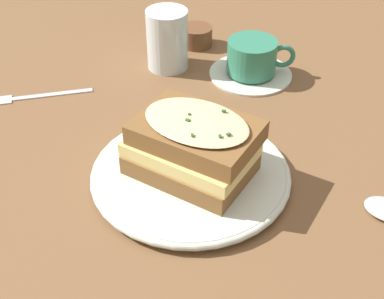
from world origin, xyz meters
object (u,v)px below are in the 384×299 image
object	(u,v)px
teacup_with_saucer	(252,61)
dinner_plate	(192,173)
condiment_pot	(197,36)
fork	(11,99)
water_glass	(167,39)
sandwich	(194,145)

from	to	relation	value
teacup_with_saucer	dinner_plate	bearing A→B (deg)	-111.77
condiment_pot	fork	bearing A→B (deg)	152.99
dinner_plate	teacup_with_saucer	xyz separation A→B (m)	(0.26, 0.05, 0.02)
teacup_with_saucer	water_glass	size ratio (longest dim) A/B	1.37
sandwich	water_glass	distance (m)	0.28
teacup_with_saucer	fork	bearing A→B (deg)	-169.72
sandwich	condiment_pot	world-z (taller)	sandwich
dinner_plate	fork	xyz separation A→B (m)	(0.01, 0.32, -0.01)
teacup_with_saucer	water_glass	xyz separation A→B (m)	(-0.04, 0.13, 0.02)
sandwich	teacup_with_saucer	world-z (taller)	sandwich
fork	condiment_pot	distance (m)	0.33
dinner_plate	teacup_with_saucer	distance (m)	0.27
dinner_plate	water_glass	distance (m)	0.28
dinner_plate	fork	size ratio (longest dim) A/B	1.62
sandwich	water_glass	world-z (taller)	water_glass
sandwich	fork	world-z (taller)	sandwich
water_glass	condiment_pot	distance (m)	0.09
sandwich	water_glass	size ratio (longest dim) A/B	1.51
dinner_plate	water_glass	xyz separation A→B (m)	(0.22, 0.18, 0.04)
teacup_with_saucer	sandwich	bearing A→B (deg)	-111.43
teacup_with_saucer	condiment_pot	size ratio (longest dim) A/B	2.45
teacup_with_saucer	fork	distance (m)	0.37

